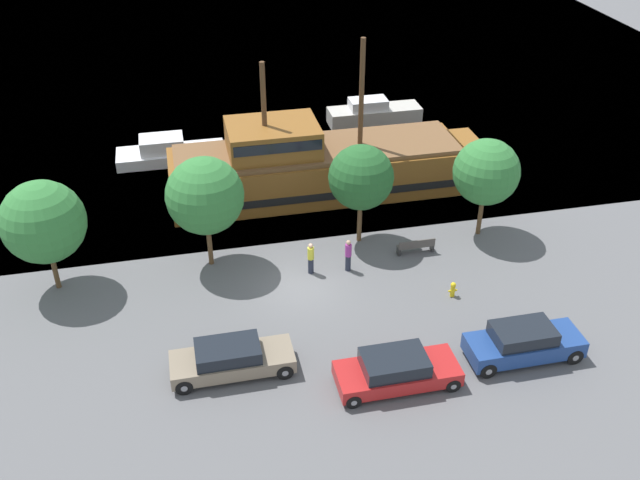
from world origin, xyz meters
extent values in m
plane|color=#5B5B5E|center=(0.00, 0.00, 0.00)|extent=(160.00, 160.00, 0.00)
plane|color=#33566B|center=(0.00, 44.00, 0.00)|extent=(80.00, 80.00, 0.00)
cube|color=brown|center=(2.77, 9.06, 1.29)|extent=(16.76, 4.66, 2.57)
cube|color=black|center=(2.77, 9.06, 0.90)|extent=(16.43, 4.74, 0.45)
cube|color=brown|center=(11.75, 9.06, 1.67)|extent=(1.40, 2.57, 1.80)
cube|color=brown|center=(2.77, 9.06, 2.70)|extent=(16.09, 4.29, 0.25)
cube|color=brown|center=(0.25, 9.06, 3.64)|extent=(5.03, 3.73, 1.63)
cube|color=black|center=(0.25, 9.06, 3.88)|extent=(4.78, 3.79, 0.59)
cylinder|color=#4C331E|center=(5.28, 9.06, 5.87)|extent=(0.28, 0.28, 6.10)
cylinder|color=#4C331E|center=(-0.17, 9.06, 5.42)|extent=(0.28, 0.28, 5.18)
cube|color=#B7B2A8|center=(8.82, 18.02, 0.55)|extent=(6.49, 1.92, 1.10)
cube|color=silver|center=(8.33, 18.02, 1.44)|extent=(2.59, 1.49, 0.69)
cube|color=black|center=(9.11, 18.02, 1.44)|extent=(0.12, 1.34, 0.55)
cube|color=silver|center=(-5.41, 15.05, 0.35)|extent=(6.74, 2.34, 0.71)
cube|color=silver|center=(-5.92, 15.05, 1.16)|extent=(2.70, 1.82, 0.91)
cube|color=black|center=(-5.11, 15.05, 1.16)|extent=(0.12, 1.64, 0.73)
cube|color=#7F705B|center=(-3.81, -5.13, 0.56)|extent=(4.97, 1.79, 0.60)
cube|color=black|center=(-3.96, -5.13, 1.14)|extent=(2.58, 1.61, 0.56)
cylinder|color=black|center=(-1.81, -5.94, 0.35)|extent=(0.69, 0.22, 0.69)
cylinder|color=gray|center=(-1.81, -5.94, 0.35)|extent=(0.26, 0.25, 0.26)
cylinder|color=black|center=(-1.81, -4.33, 0.35)|extent=(0.69, 0.22, 0.69)
cylinder|color=gray|center=(-1.81, -4.33, 0.35)|extent=(0.26, 0.25, 0.26)
cylinder|color=black|center=(-5.80, -5.94, 0.35)|extent=(0.69, 0.22, 0.69)
cylinder|color=gray|center=(-5.80, -5.94, 0.35)|extent=(0.26, 0.25, 0.26)
cylinder|color=black|center=(-5.80, -4.33, 0.35)|extent=(0.69, 0.22, 0.69)
cylinder|color=gray|center=(-5.80, -4.33, 0.35)|extent=(0.26, 0.25, 0.26)
cube|color=#B21E1E|center=(2.49, -7.19, 0.53)|extent=(4.90, 1.92, 0.61)
cube|color=black|center=(2.35, -7.19, 1.14)|extent=(2.55, 1.73, 0.60)
cylinder|color=black|center=(4.51, -8.06, 0.31)|extent=(0.62, 0.22, 0.62)
cylinder|color=gray|center=(4.51, -8.06, 0.31)|extent=(0.23, 0.25, 0.23)
cylinder|color=black|center=(4.51, -6.32, 0.31)|extent=(0.62, 0.22, 0.62)
cylinder|color=gray|center=(4.51, -6.32, 0.31)|extent=(0.23, 0.25, 0.23)
cylinder|color=black|center=(0.48, -8.06, 0.31)|extent=(0.62, 0.22, 0.62)
cylinder|color=gray|center=(0.48, -8.06, 0.31)|extent=(0.23, 0.25, 0.23)
cylinder|color=black|center=(0.48, -6.32, 0.31)|extent=(0.62, 0.22, 0.62)
cylinder|color=gray|center=(0.48, -6.32, 0.31)|extent=(0.23, 0.25, 0.23)
cube|color=navy|center=(8.08, -6.82, 0.64)|extent=(4.82, 1.78, 0.74)
cube|color=black|center=(7.94, -6.82, 1.30)|extent=(2.51, 1.60, 0.58)
cylinder|color=black|center=(9.99, -7.62, 0.36)|extent=(0.71, 0.22, 0.71)
cylinder|color=gray|center=(9.99, -7.62, 0.36)|extent=(0.27, 0.25, 0.27)
cylinder|color=black|center=(9.99, -6.02, 0.36)|extent=(0.71, 0.22, 0.71)
cylinder|color=gray|center=(9.99, -6.02, 0.36)|extent=(0.27, 0.25, 0.27)
cylinder|color=black|center=(6.17, -7.62, 0.36)|extent=(0.71, 0.22, 0.71)
cylinder|color=gray|center=(6.17, -7.62, 0.36)|extent=(0.27, 0.25, 0.27)
cylinder|color=black|center=(6.17, -6.02, 0.36)|extent=(0.71, 0.22, 0.71)
cylinder|color=gray|center=(6.17, -6.02, 0.36)|extent=(0.27, 0.25, 0.27)
cylinder|color=yellow|center=(6.78, -2.24, 0.28)|extent=(0.22, 0.22, 0.56)
sphere|color=yellow|center=(6.78, -2.24, 0.64)|extent=(0.25, 0.25, 0.25)
cylinder|color=yellow|center=(6.62, -2.24, 0.31)|extent=(0.10, 0.09, 0.09)
cylinder|color=yellow|center=(6.94, -2.24, 0.31)|extent=(0.10, 0.09, 0.09)
cube|color=#4C4742|center=(6.28, 1.62, 0.42)|extent=(1.90, 0.45, 0.05)
cube|color=#4C4742|center=(6.28, 1.43, 0.65)|extent=(1.90, 0.06, 0.40)
cube|color=#2D2D2D|center=(5.39, 1.62, 0.20)|extent=(0.12, 0.36, 0.40)
cube|color=#2D2D2D|center=(7.17, 1.62, 0.20)|extent=(0.12, 0.36, 0.40)
cylinder|color=#232838|center=(0.71, 1.03, 0.41)|extent=(0.27, 0.27, 0.83)
cylinder|color=gold|center=(0.71, 1.03, 1.15)|extent=(0.32, 0.32, 0.64)
sphere|color=tan|center=(0.71, 1.03, 1.58)|extent=(0.22, 0.22, 0.22)
cylinder|color=#232838|center=(2.54, 0.87, 0.42)|extent=(0.27, 0.27, 0.84)
cylinder|color=#99338C|center=(2.54, 0.87, 1.17)|extent=(0.32, 0.32, 0.65)
sphere|color=tan|center=(2.54, 0.87, 1.61)|extent=(0.23, 0.23, 0.23)
cylinder|color=brown|center=(-11.25, 2.45, 1.00)|extent=(0.24, 0.24, 2.01)
sphere|color=#337A38|center=(-11.25, 2.45, 3.63)|extent=(3.81, 3.81, 3.81)
cylinder|color=brown|center=(-3.97, 2.89, 1.14)|extent=(0.24, 0.24, 2.28)
sphere|color=#337A38|center=(-3.97, 2.89, 3.86)|extent=(3.73, 3.73, 3.73)
cylinder|color=brown|center=(3.77, 3.37, 1.16)|extent=(0.24, 0.24, 2.32)
sphere|color=#235B28|center=(3.77, 3.37, 3.72)|extent=(3.29, 3.29, 3.29)
cylinder|color=brown|center=(10.15, 2.69, 1.10)|extent=(0.24, 0.24, 2.21)
sphere|color=#337A38|center=(10.15, 2.69, 3.65)|extent=(3.40, 3.40, 3.40)
camera|label=1|loc=(-4.97, -26.90, 20.22)|focal=40.00mm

